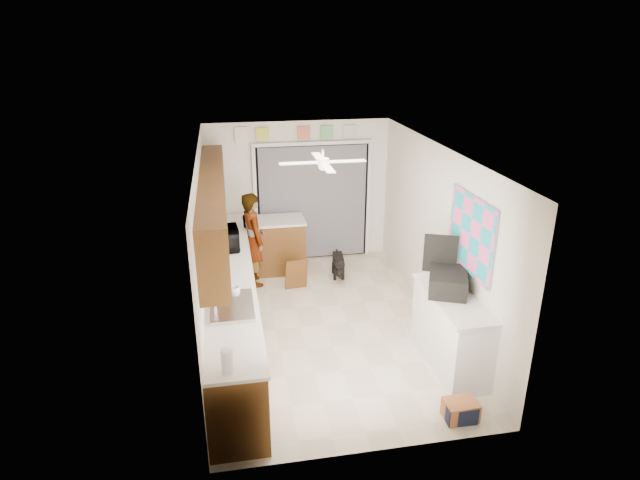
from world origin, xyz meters
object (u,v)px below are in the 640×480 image
paper_towel_roll (227,361)px  cardboard_box (460,410)px  microwave (226,239)px  man (253,239)px  cup (235,290)px  suitcase (448,282)px  soap_bottle (217,281)px  navy_crate (459,411)px  dog (338,265)px

paper_towel_roll → cardboard_box: bearing=1.2°
microwave → man: size_ratio=0.35×
cup → suitcase: size_ratio=0.20×
suitcase → man: man is taller
cup → microwave: bearing=92.8°
soap_bottle → man: (0.56, 2.07, -0.29)m
microwave → suitcase: 3.25m
microwave → soap_bottle: 1.38m
soap_bottle → navy_crate: (2.50, -1.68, -0.97)m
paper_towel_roll → dog: (1.89, 3.80, -0.85)m
microwave → suitcase: bearing=-130.1°
navy_crate → man: size_ratio=0.21×
cup → suitcase: 2.59m
paper_towel_roll → dog: bearing=63.6°
cup → cardboard_box: 2.91m
navy_crate → man: 4.28m
soap_bottle → suitcase: soap_bottle is taller
cup → man: man is taller
dog → navy_crate: bearing=-75.8°
soap_bottle → suitcase: size_ratio=0.44×
microwave → cup: size_ratio=4.57×
suitcase → dog: (-0.79, 2.60, -0.85)m
paper_towel_roll → man: bearing=82.8°
microwave → navy_crate: 3.99m
suitcase → dog: suitcase is taller
cup → suitcase: suitcase is taller
cup → cardboard_box: (2.30, -1.55, -0.88)m
paper_towel_roll → cardboard_box: 2.61m
cardboard_box → man: 4.28m
paper_towel_roll → man: man is taller
suitcase → soap_bottle: bearing=-168.0°
navy_crate → dog: (-0.52, 3.75, 0.12)m
cardboard_box → man: (-1.95, 3.75, 0.67)m
microwave → dog: microwave is taller
soap_bottle → cup: bearing=-31.3°
paper_towel_roll → dog: 4.33m
microwave → cardboard_box: 3.99m
cup → man: 2.23m
soap_bottle → dog: soap_bottle is taller
soap_bottle → dog: 2.99m
soap_bottle → navy_crate: size_ratio=0.80×
microwave → dog: size_ratio=0.98×
soap_bottle → man: bearing=74.8°
man → suitcase: bearing=-154.0°
cup → soap_bottle: bearing=148.7°
cup → man: size_ratio=0.08×
soap_bottle → man: 2.16m
paper_towel_roll → cup: bearing=85.5°
soap_bottle → cup: 0.26m
navy_crate → soap_bottle: bearing=146.1°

